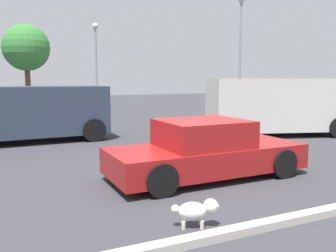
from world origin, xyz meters
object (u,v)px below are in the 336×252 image
object	(u,v)px
sedan_foreground	(205,151)
suv_dark	(33,112)
light_post_near	(241,36)
light_post_mid	(96,51)
dog	(196,210)
van_white	(277,105)

from	to	relation	value
sedan_foreground	suv_dark	distance (m)	7.10
sedan_foreground	light_post_near	size ratio (longest dim) A/B	0.61
suv_dark	light_post_near	xyz separation A→B (m)	(12.41, 5.15, 3.72)
sedan_foreground	light_post_mid	xyz separation A→B (m)	(2.42, 19.54, 3.63)
light_post_near	light_post_mid	size ratio (longest dim) A/B	1.16
dog	sedan_foreground	bearing A→B (deg)	78.08
dog	light_post_mid	bearing A→B (deg)	101.59
sedan_foreground	van_white	bearing A→B (deg)	34.72
van_white	light_post_mid	world-z (taller)	light_post_mid
light_post_mid	van_white	bearing A→B (deg)	-78.47
light_post_mid	light_post_near	bearing A→B (deg)	-48.98
light_post_mid	dog	bearing A→B (deg)	-100.22
sedan_foreground	light_post_near	xyz separation A→B (m)	(9.37, 11.55, 4.19)
suv_dark	light_post_near	bearing A→B (deg)	21.48
sedan_foreground	light_post_mid	distance (m)	20.02
van_white	suv_dark	distance (m)	8.95
light_post_near	sedan_foreground	bearing A→B (deg)	-129.03
sedan_foreground	van_white	size ratio (longest dim) A/B	0.79
sedan_foreground	dog	xyz separation A→B (m)	(-1.51, -2.26, -0.33)
sedan_foreground	light_post_near	distance (m)	15.45
suv_dark	light_post_mid	size ratio (longest dim) A/B	0.81
dog	light_post_mid	distance (m)	22.50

